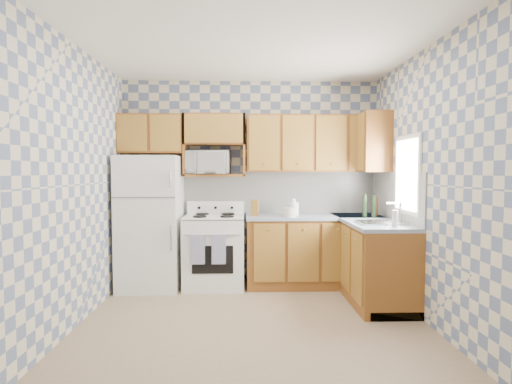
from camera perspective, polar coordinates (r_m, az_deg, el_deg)
The scene contains 29 objects.
floor at distance 4.11m, azimuth -0.40°, elevation -18.24°, with size 3.40×3.40×0.00m, color #816951.
back_wall at distance 5.44m, azimuth -0.80°, elevation 1.52°, with size 3.40×0.02×2.70m, color slate.
right_wall at distance 4.23m, azimuth 23.27°, elevation 0.86°, with size 0.02×3.20×2.70m, color slate.
backsplash_back at distance 5.45m, azimuth 3.41°, elevation -0.06°, with size 2.60×0.01×0.56m, color white.
backsplash_right at distance 4.97m, azimuth 19.23°, elevation -0.52°, with size 0.01×1.60×0.56m, color white.
refrigerator at distance 5.26m, azimuth -14.80°, elevation -4.20°, with size 0.75×0.70×1.68m, color white.
stove_body at distance 5.23m, azimuth -5.95°, elevation -8.50°, with size 0.76×0.65×0.90m, color white.
cooktop at distance 5.16m, azimuth -5.98°, elevation -3.54°, with size 0.76×0.65×0.03m, color silver.
backguard at distance 5.42m, azimuth -5.77°, elevation -2.21°, with size 0.76×0.08×0.17m, color white.
dish_towel_left at distance 4.89m, azimuth -8.33°, elevation -8.12°, with size 0.17×0.03×0.36m, color navy.
dish_towel_right at distance 4.86m, azimuth -5.35°, elevation -8.15°, with size 0.17×0.03×0.36m, color navy.
base_cabinets_back at distance 5.32m, azimuth 8.28°, elevation -8.42°, with size 1.75×0.60×0.88m, color brown.
base_cabinets_right at distance 4.98m, azimuth 15.92°, elevation -9.29°, with size 0.60×1.60×0.88m, color brown.
countertop_back at distance 5.24m, azimuth 8.33°, elevation -3.50°, with size 1.77×0.63×0.04m, color gray.
countertop_right at distance 4.90m, azimuth 15.94°, elevation -4.03°, with size 0.63×1.60×0.04m, color gray.
upper_cabinets_back at distance 5.36m, azimuth 8.14°, elevation 6.82°, with size 1.75×0.33×0.74m, color brown.
upper_cabinets_fridge at distance 5.42m, azimuth -14.67°, elevation 7.98°, with size 0.82×0.33×0.50m, color brown.
upper_cabinets_right at distance 5.35m, azimuth 16.06°, elevation 6.74°, with size 0.33×0.70×0.74m, color brown.
microwave_shelf at distance 5.28m, azimuth -5.88°, elevation 2.38°, with size 0.80×0.33×0.03m, color brown.
microwave at distance 5.27m, azimuth -6.76°, elevation 4.20°, with size 0.55×0.37×0.30m, color white.
sink at distance 4.57m, azimuth 17.34°, elevation -4.24°, with size 0.48×0.40×0.03m, color #B7B7BC.
window at distance 4.64m, azimuth 20.78°, elevation 2.31°, with size 0.02×0.66×0.86m, color silver.
bottle_0 at distance 5.16m, azimuth 15.27°, elevation -1.94°, with size 0.06×0.06×0.27m, color black.
bottle_1 at distance 5.15m, azimuth 16.47°, elevation -2.06°, with size 0.06×0.06×0.25m, color black.
bottle_2 at distance 5.25m, azimuth 16.70°, elevation -2.08°, with size 0.06×0.06×0.24m, color #532B12.
knife_block at distance 5.08m, azimuth -0.16°, elevation -2.29°, with size 0.09×0.09×0.20m, color brown.
electric_kettle at distance 5.16m, azimuth 5.39°, elevation -2.41°, with size 0.13×0.13×0.17m, color white.
food_containers at distance 4.97m, azimuth 4.79°, elevation -2.93°, with size 0.17×0.17×0.11m, color beige, non-canonical shape.
soap_bottle at distance 4.33m, azimuth 19.22°, elevation -3.61°, with size 0.06×0.06×0.17m, color beige.
Camera 1 is at (-0.09, -3.83, 1.49)m, focal length 28.00 mm.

